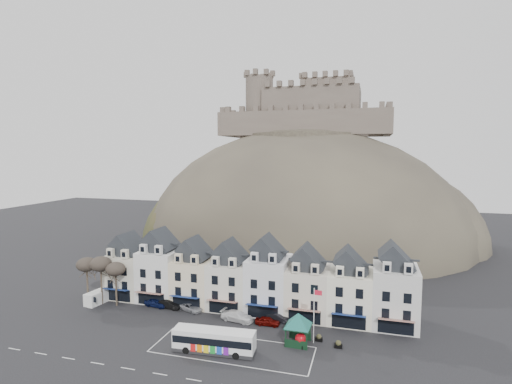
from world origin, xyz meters
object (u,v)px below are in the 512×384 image
car_silver (191,307)px  car_charcoal (278,317)px  bus_shelter (298,320)px  flagpole (315,312)px  white_van (98,297)px  car_navy (156,303)px  car_black (170,304)px  car_white (237,316)px  red_buoy (301,340)px  car_maroon (267,321)px  bus (214,340)px

car_silver → car_charcoal: (15.32, 0.00, 0.02)m
bus_shelter → flagpole: (2.16, 0.85, 1.09)m
white_van → car_navy: (10.94, 1.38, -0.36)m
car_navy → car_black: (2.60, 0.00, 0.01)m
flagpole → car_navy: size_ratio=1.85×
car_white → car_silver: bearing=88.5°
car_black → car_charcoal: (19.40, 0.00, -0.11)m
red_buoy → car_silver: (-20.20, 7.37, -0.38)m
red_buoy → car_silver: size_ratio=0.44×
red_buoy → car_maroon: bearing=138.6°
car_maroon → bus_shelter: bearing=-131.2°
white_van → red_buoy: bearing=-0.2°
bus_shelter → car_charcoal: bearing=125.2°
car_maroon → car_black: bearing=82.5°
car_black → car_silver: size_ratio=1.04×
white_van → bus_shelter: bearing=0.8°
white_van → car_silver: size_ratio=1.15×
bus_shelter → car_white: bearing=157.2°
bus → flagpole: size_ratio=1.41×
car_black → car_white: size_ratio=0.84×
red_buoy → car_charcoal: (-4.88, 7.37, -0.35)m
white_van → car_navy: white_van is taller
car_charcoal → car_white: bearing=120.5°
red_buoy → bus: bearing=-156.7°
car_silver → car_charcoal: car_charcoal is taller
flagpole → white_van: bearing=173.6°
flagpole → car_white: size_ratio=1.48×
bus_shelter → car_navy: bearing=167.7°
car_maroon → car_charcoal: bearing=-35.9°
bus_shelter → red_buoy: (0.51, -0.74, -2.51)m
bus → bus_shelter: 12.01m
bus → car_silver: bus is taller
flagpole → white_van: (-39.48, 4.40, -3.50)m
red_buoy → flagpole: flagpole is taller
bus_shelter → car_white: bus_shelter is taller
bus_shelter → red_buoy: bus_shelter is taller
car_silver → bus: bearing=-122.3°
white_van → car_charcoal: 32.97m
bus → flagpole: 14.48m
flagpole → car_maroon: size_ratio=2.06×
car_silver → car_white: (8.92, -1.70, 0.17)m
bus_shelter → car_black: bus_shelter is taller
bus_shelter → white_van: 37.76m
red_buoy → car_black: (-24.28, 7.37, -0.25)m
flagpole → car_navy: bearing=168.6°
red_buoy → flagpole: (1.66, 1.59, 3.60)m
bus → car_maroon: bearing=60.6°
car_silver → car_white: bearing=-80.2°
bus → car_silver: 15.23m
red_buoy → car_white: size_ratio=0.36×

